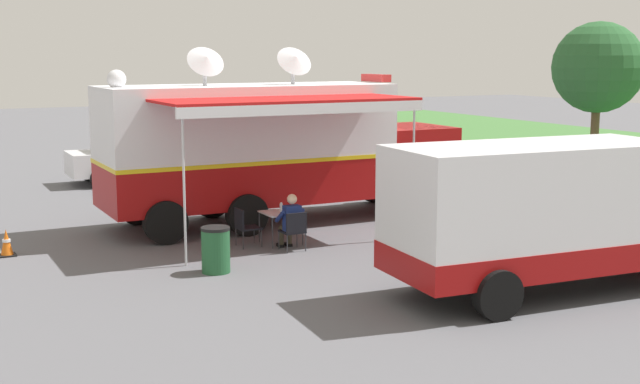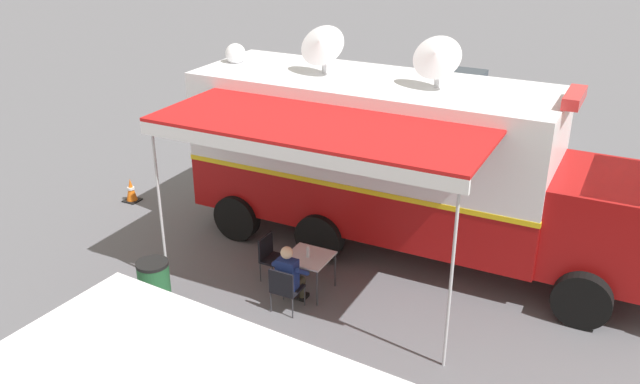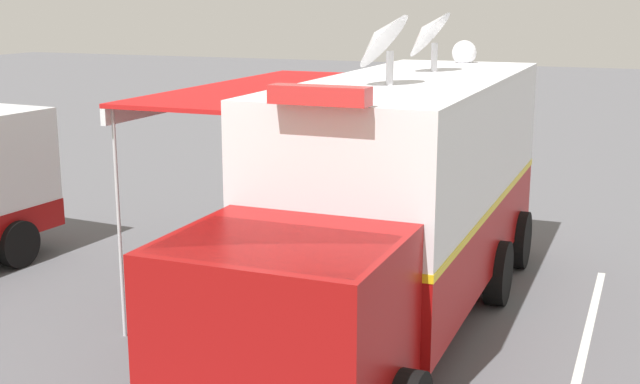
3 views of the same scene
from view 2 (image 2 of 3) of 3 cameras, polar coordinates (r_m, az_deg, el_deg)
name	(u,v)px [view 2 (image 2 of 3)]	position (r m, az deg, el deg)	size (l,w,h in m)	color
ground_plane	(369,239)	(14.48, 4.15, -4.00)	(100.00, 100.00, 0.00)	#5B5B60
lot_stripe	(400,192)	(16.82, 6.80, 0.04)	(0.12, 4.80, 0.01)	silver
command_truck	(405,161)	(13.40, 7.28, 2.64)	(4.87, 9.50, 4.53)	#9E0F0F
folding_table	(308,259)	(12.33, -0.99, -5.72)	(0.80, 0.80, 0.73)	silver
water_bottle	(308,252)	(12.23, -1.03, -5.10)	(0.07, 0.07, 0.22)	silver
folding_chair_at_table	(285,287)	(11.83, -3.02, -8.04)	(0.48, 0.48, 0.87)	black
folding_chair_beside_table	(271,254)	(12.84, -4.18, -5.30)	(0.48, 0.48, 0.87)	black
seated_responder	(290,275)	(11.90, -2.58, -7.04)	(0.66, 0.55, 1.25)	navy
trash_bin	(154,285)	(12.33, -13.90, -7.65)	(0.57, 0.57, 0.91)	#235B33
traffic_cone	(131,190)	(16.72, -15.77, 0.14)	(0.36, 0.36, 0.58)	black
car_behind_truck	(450,99)	(21.72, 10.97, 7.76)	(2.06, 4.22, 1.76)	silver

